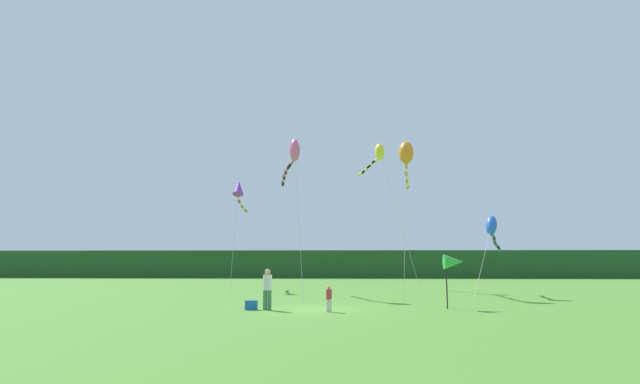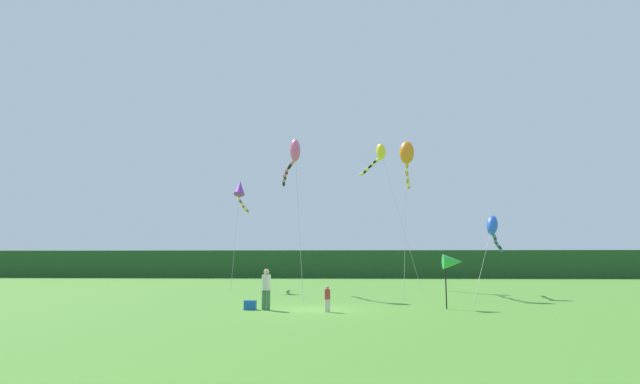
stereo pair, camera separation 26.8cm
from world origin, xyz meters
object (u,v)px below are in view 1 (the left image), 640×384
(banner_flag_pole, at_px, (453,262))
(kite_rainbow, at_px, (293,154))
(kite_orange, at_px, (406,156))
(kite_yellow, at_px, (378,154))
(person_adult, at_px, (267,287))
(kite_blue, at_px, (492,229))
(kite_purple, at_px, (239,191))
(person_child, at_px, (329,297))
(cooler_box, at_px, (251,305))

(banner_flag_pole, height_order, kite_rainbow, kite_rainbow)
(kite_orange, relative_size, kite_yellow, 0.86)
(person_adult, distance_m, kite_blue, 16.28)
(kite_yellow, relative_size, kite_purple, 1.40)
(banner_flag_pole, relative_size, kite_blue, 0.34)
(person_adult, distance_m, kite_purple, 17.81)
(kite_yellow, distance_m, kite_rainbow, 10.61)
(person_child, distance_m, kite_purple, 19.51)
(person_adult, relative_size, banner_flag_pole, 0.70)
(kite_orange, bearing_deg, banner_flag_pole, -85.12)
(person_adult, bearing_deg, cooler_box, 173.49)
(kite_orange, bearing_deg, kite_yellow, 99.96)
(banner_flag_pole, distance_m, kite_rainbow, 14.22)
(kite_rainbow, bearing_deg, kite_purple, 129.30)
(banner_flag_pole, distance_m, kite_yellow, 19.58)
(person_adult, xyz_separation_m, kite_purple, (-4.69, 15.84, 6.67))
(kite_blue, bearing_deg, kite_rainbow, 177.51)
(kite_yellow, height_order, kite_blue, kite_yellow)
(cooler_box, relative_size, kite_rainbow, 0.05)
(banner_flag_pole, height_order, kite_blue, kite_blue)
(person_child, height_order, kite_blue, kite_blue)
(cooler_box, bearing_deg, kite_rainbow, 84.86)
(person_child, distance_m, kite_orange, 15.14)
(cooler_box, bearing_deg, kite_purple, 104.09)
(kite_orange, distance_m, kite_rainbow, 7.66)
(person_adult, height_order, kite_orange, kite_orange)
(person_adult, xyz_separation_m, banner_flag_pole, (8.60, 1.00, 1.12))
(person_adult, distance_m, banner_flag_pole, 8.73)
(person_adult, height_order, kite_purple, kite_purple)
(person_adult, bearing_deg, kite_purple, 106.49)
(banner_flag_pole, xyz_separation_m, kite_rainbow, (-8.45, 8.93, 7.15))
(kite_orange, height_order, kite_purple, kite_orange)
(kite_yellow, relative_size, kite_rainbow, 1.16)
(kite_orange, bearing_deg, kite_blue, -14.08)
(person_adult, bearing_deg, person_child, -14.64)
(banner_flag_pole, height_order, kite_purple, kite_purple)
(person_child, height_order, kite_yellow, kite_yellow)
(banner_flag_pole, xyz_separation_m, kite_blue, (4.32, 8.37, 2.09))
(person_adult, relative_size, cooler_box, 3.41)
(kite_rainbow, bearing_deg, kite_blue, -2.49)
(cooler_box, bearing_deg, kite_yellow, 68.53)
(person_adult, distance_m, kite_yellow, 21.83)
(kite_rainbow, bearing_deg, kite_yellow, 53.14)
(person_child, height_order, banner_flag_pole, banner_flag_pole)
(person_child, relative_size, banner_flag_pole, 0.43)
(person_adult, relative_size, kite_orange, 0.18)
(cooler_box, bearing_deg, banner_flag_pole, 5.59)
(person_child, bearing_deg, person_adult, 165.36)
(kite_yellow, bearing_deg, cooler_box, -111.47)
(kite_orange, bearing_deg, cooler_box, -128.81)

